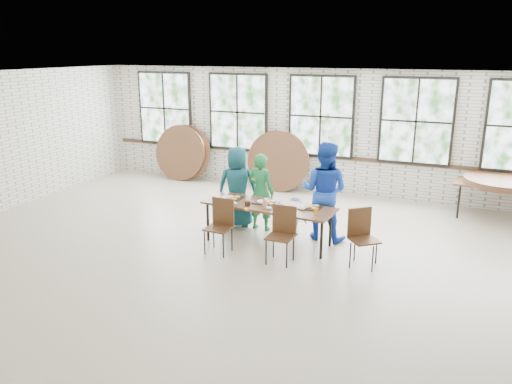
% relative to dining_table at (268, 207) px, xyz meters
% --- Properties ---
extents(room, '(12.00, 12.00, 12.00)m').
position_rel_dining_table_xyz_m(room, '(-0.11, 3.72, 1.14)').
color(room, '#BDAD96').
rests_on(room, ground).
extents(dining_table, '(2.46, 1.00, 0.74)m').
position_rel_dining_table_xyz_m(dining_table, '(0.00, 0.00, 0.00)').
color(dining_table, brown).
rests_on(dining_table, ground).
extents(chair_near_left, '(0.44, 0.42, 0.95)m').
position_rel_dining_table_xyz_m(chair_near_left, '(-0.63, -0.65, -0.13)').
color(chair_near_left, '#4A2D18').
rests_on(chair_near_left, ground).
extents(chair_near_right, '(0.43, 0.41, 0.95)m').
position_rel_dining_table_xyz_m(chair_near_right, '(0.50, -0.63, -0.13)').
color(chair_near_right, '#4A2D18').
rests_on(chair_near_right, ground).
extents(chair_spare, '(0.58, 0.58, 0.95)m').
position_rel_dining_table_xyz_m(chair_spare, '(1.74, -0.25, -0.13)').
color(chair_spare, '#4A2D18').
rests_on(chair_spare, ground).
extents(adult_teal, '(0.92, 0.75, 1.62)m').
position_rel_dining_table_xyz_m(adult_teal, '(-0.91, 0.65, 0.12)').
color(adult_teal, '#1B5469').
rests_on(adult_teal, ground).
extents(adult_green, '(0.59, 0.42, 1.52)m').
position_rel_dining_table_xyz_m(adult_green, '(-0.41, 0.65, 0.07)').
color(adult_green, '#207B40').
rests_on(adult_green, ground).
extents(toddler, '(0.53, 0.37, 0.75)m').
position_rel_dining_table_xyz_m(toddler, '(0.30, 0.65, -0.31)').
color(toddler, '#162347').
rests_on(toddler, ground).
extents(adult_blue, '(0.95, 0.77, 1.84)m').
position_rel_dining_table_xyz_m(adult_blue, '(0.85, 0.65, 0.23)').
color(adult_blue, blue).
rests_on(adult_blue, ground).
extents(storage_table, '(1.86, 0.91, 0.74)m').
position_rel_dining_table_xyz_m(storage_table, '(3.94, 3.14, -0.00)').
color(storage_table, brown).
rests_on(storage_table, ground).
extents(tabletop_clutter, '(2.00, 0.61, 0.11)m').
position_rel_dining_table_xyz_m(tabletop_clutter, '(0.08, -0.05, 0.08)').
color(tabletop_clutter, black).
rests_on(tabletop_clutter, dining_table).
extents(round_tops_stacked, '(1.50, 1.50, 0.13)m').
position_rel_dining_table_xyz_m(round_tops_stacked, '(3.94, 3.14, 0.12)').
color(round_tops_stacked, brown).
rests_on(round_tops_stacked, storage_table).
extents(round_tops_leaning, '(4.38, 0.46, 1.48)m').
position_rel_dining_table_xyz_m(round_tops_leaning, '(-2.49, 3.48, 0.05)').
color(round_tops_leaning, brown).
rests_on(round_tops_leaning, ground).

